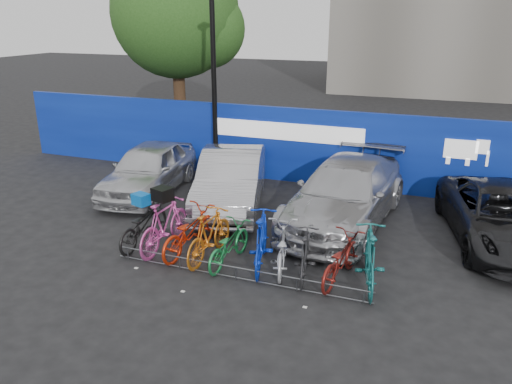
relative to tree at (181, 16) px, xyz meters
The scene contains 21 objects.
ground 13.14m from the tree, 56.03° to the right, with size 100.00×100.00×0.00m, color black.
hoarding 8.80m from the tree, 30.89° to the right, with size 22.00×0.18×2.40m.
tree is the anchor object (origin of this frame).
lamppost 6.14m from the tree, 52.49° to the right, with size 0.25×0.50×6.11m.
bike_rack 13.55m from the tree, 57.55° to the right, with size 5.60×0.03×0.30m.
car_0 8.23m from the tree, 71.22° to the right, with size 1.78×4.44×1.51m, color silver.
car_1 9.47m from the tree, 53.52° to the right, with size 1.67×4.78×1.57m, color #9E9EA2.
car_2 11.55m from the tree, 39.66° to the right, with size 2.23×5.49×1.59m, color #ACADB2.
car_3 14.45m from the tree, 29.70° to the right, with size 2.25×4.88×1.36m, color black.
bike_0 11.61m from the tree, 67.47° to the right, with size 0.67×1.91×1.00m, color black.
bike_1 11.82m from the tree, 64.61° to the right, with size 0.57×2.01×1.21m, color #D447A3.
bike_2 12.09m from the tree, 61.69° to the right, with size 0.69×1.99×1.05m, color red.
bike_3 12.43m from the tree, 59.57° to the right, with size 0.54×1.89×1.14m, color #C96815.
bike_4 12.75m from the tree, 57.68° to the right, with size 0.60×1.73×0.91m, color #1B7E3C.
bike_5 12.96m from the tree, 54.55° to the right, with size 0.57×2.03×1.22m, color #0B2EC2.
bike_6 13.20m from the tree, 52.76° to the right, with size 0.64×1.82×0.96m, color #B8BAC0.
bike_7 13.65m from the tree, 51.24° to the right, with size 0.48×1.69×1.02m, color #262628.
bike_8 14.02m from the tree, 48.57° to the right, with size 0.64×1.83×0.96m, color maroon.
bike_9 14.35m from the tree, 46.72° to the right, with size 0.58×2.04×1.22m, color #186869.
cargo_crate 11.38m from the tree, 67.47° to the right, with size 0.37×0.28×0.27m, color #0857B3.
cargo_topcase 11.56m from the tree, 64.61° to the right, with size 0.40×0.36×0.29m, color black.
Camera 1 is at (3.55, -8.93, 5.15)m, focal length 35.00 mm.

